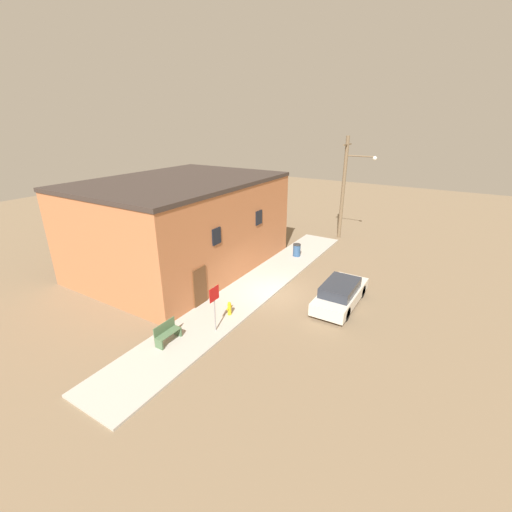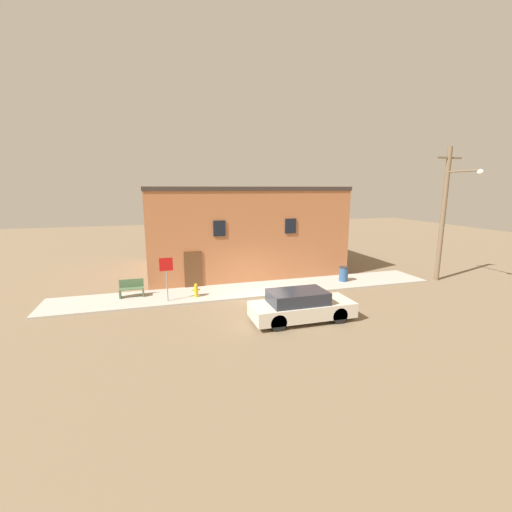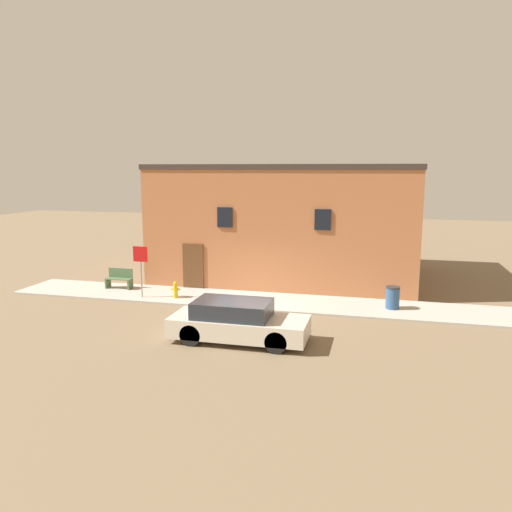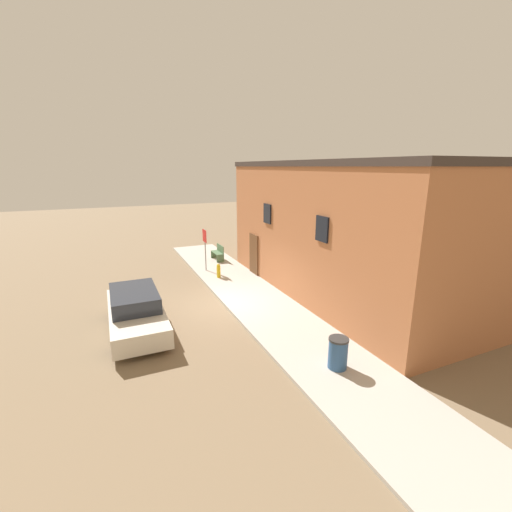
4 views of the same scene
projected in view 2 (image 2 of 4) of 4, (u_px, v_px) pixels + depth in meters
ground_plane at (260, 298)px, 18.19m from camera, size 80.00×80.00×0.00m
sidewalk at (253, 290)px, 19.50m from camera, size 21.71×2.82×0.10m
brick_building at (238, 228)px, 24.69m from camera, size 12.71×9.20×5.82m
fire_hydrant at (196, 290)px, 17.98m from camera, size 0.40×0.19×0.72m
stop_sign at (166, 271)px, 17.09m from camera, size 0.66×0.06×2.24m
bench at (132, 289)px, 18.02m from camera, size 1.23×0.44×0.92m
trash_bin at (344, 274)px, 21.03m from camera, size 0.56×0.56×0.90m
utility_pole at (445, 211)px, 20.81m from camera, size 1.80×2.48×8.16m
parked_car at (301, 306)px, 14.99m from camera, size 4.53×1.76×1.37m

